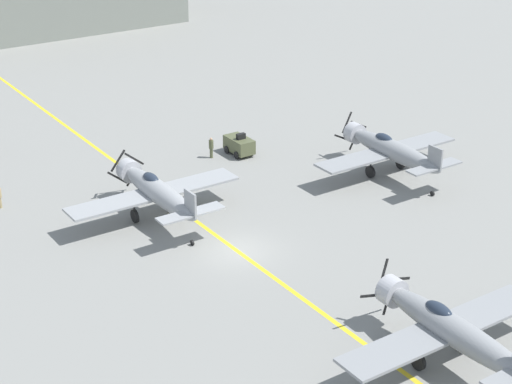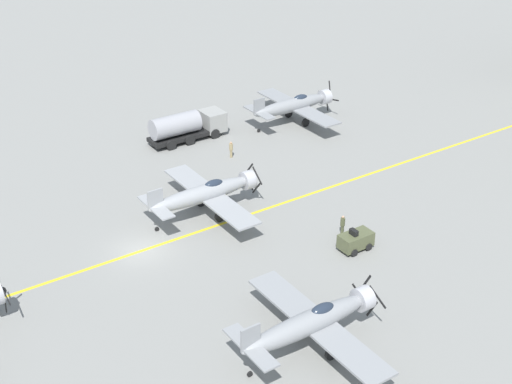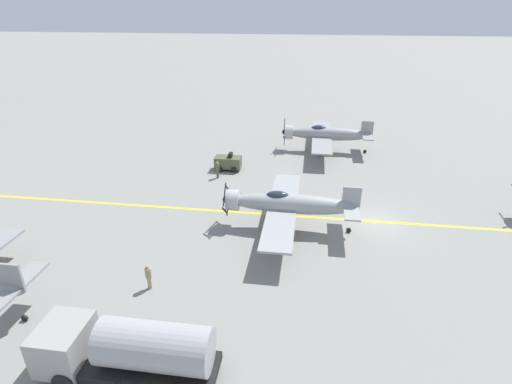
# 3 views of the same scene
# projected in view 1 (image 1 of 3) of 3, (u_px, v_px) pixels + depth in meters

# --- Properties ---
(ground_plane) EXTENTS (400.00, 400.00, 0.00)m
(ground_plane) POSITION_uv_depth(u_px,v_px,m) (237.00, 251.00, 52.59)
(ground_plane) COLOR gray
(taxiway_stripe) EXTENTS (0.30, 160.00, 0.01)m
(taxiway_stripe) POSITION_uv_depth(u_px,v_px,m) (237.00, 251.00, 52.59)
(taxiway_stripe) COLOR yellow
(taxiway_stripe) RESTS_ON ground
(airplane_mid_center) EXTENTS (12.00, 9.98, 3.65)m
(airplane_mid_center) POSITION_uv_depth(u_px,v_px,m) (156.00, 191.00, 55.89)
(airplane_mid_center) COLOR #989A9D
(airplane_mid_center) RESTS_ON ground
(airplane_near_center) EXTENTS (12.00, 9.98, 3.76)m
(airplane_near_center) POSITION_uv_depth(u_px,v_px,m) (449.00, 328.00, 41.23)
(airplane_near_center) COLOR gray
(airplane_near_center) RESTS_ON ground
(airplane_mid_right) EXTENTS (12.00, 9.98, 3.65)m
(airplane_mid_right) POSITION_uv_depth(u_px,v_px,m) (390.00, 149.00, 62.65)
(airplane_mid_right) COLOR gray
(airplane_mid_right) RESTS_ON ground
(tow_tractor) EXTENTS (1.57, 2.60, 1.79)m
(tow_tractor) POSITION_uv_depth(u_px,v_px,m) (239.00, 145.00, 66.89)
(tow_tractor) COLOR #515638
(tow_tractor) RESTS_ON ground
(ground_crew_walking) EXTENTS (0.36, 0.36, 1.66)m
(ground_crew_walking) POSITION_uv_depth(u_px,v_px,m) (211.00, 147.00, 66.15)
(ground_crew_walking) COLOR #515638
(ground_crew_walking) RESTS_ON ground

